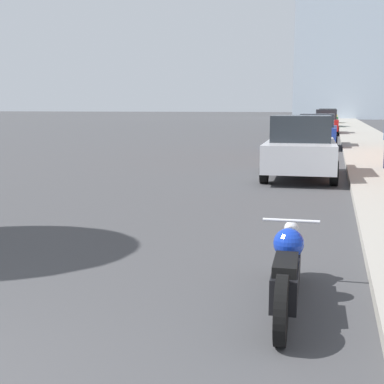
# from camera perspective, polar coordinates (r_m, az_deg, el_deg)

# --- Properties ---
(sidewalk) EXTENTS (2.97, 240.00, 0.15)m
(sidewalk) POSITION_cam_1_polar(r_m,az_deg,el_deg) (42.05, 17.43, 6.09)
(sidewalk) COLOR #9E998E
(sidewalk) RESTS_ON ground_plane
(motorcycle) EXTENTS (0.62, 2.26, 0.75)m
(motorcycle) POSITION_cam_1_polar(r_m,az_deg,el_deg) (5.40, 10.09, -8.27)
(motorcycle) COLOR black
(motorcycle) RESTS_ON ground_plane
(parked_car_silver) EXTENTS (2.06, 4.33, 1.73)m
(parked_car_silver) POSITION_cam_1_polar(r_m,az_deg,el_deg) (15.17, 11.52, 4.69)
(parked_car_silver) COLOR #BCBCC1
(parked_car_silver) RESTS_ON ground_plane
(parked_car_blue) EXTENTS (1.94, 4.27, 1.63)m
(parked_car_blue) POSITION_cam_1_polar(r_m,az_deg,el_deg) (26.44, 13.20, 6.35)
(parked_car_blue) COLOR #1E3899
(parked_car_blue) RESTS_ON ground_plane
(parked_car_red) EXTENTS (1.80, 4.17, 1.78)m
(parked_car_red) POSITION_cam_1_polar(r_m,az_deg,el_deg) (39.19, 14.11, 7.22)
(parked_car_red) COLOR red
(parked_car_red) RESTS_ON ground_plane
(parked_car_green) EXTENTS (2.05, 4.48, 1.79)m
(parked_car_green) POSITION_cam_1_polar(r_m,az_deg,el_deg) (51.80, 14.21, 7.62)
(parked_car_green) COLOR #1E6B33
(parked_car_green) RESTS_ON ground_plane
(parked_car_yellow) EXTENTS (2.01, 4.04, 1.71)m
(parked_car_yellow) POSITION_cam_1_polar(r_m,az_deg,el_deg) (63.83, 14.36, 7.81)
(parked_car_yellow) COLOR gold
(parked_car_yellow) RESTS_ON ground_plane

